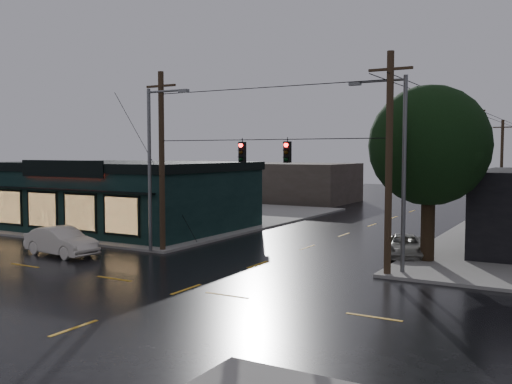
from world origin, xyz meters
The scene contains 14 objects.
ground_plane centered at (0.00, 0.00, 0.00)m, with size 160.00×160.00×0.00m, color black.
sidewalk_nw centered at (-20.00, 20.00, 0.07)m, with size 28.00×28.00×0.15m, color gray.
pizza_shop centered at (-15.00, 12.94, 2.56)m, with size 16.30×12.34×4.90m.
corner_tree centered at (7.33, 10.63, 5.97)m, with size 6.08×6.08×8.90m.
utility_pole_nw centered at (-6.50, 6.50, 0.00)m, with size 2.00×0.32×10.15m, color #312416, non-canonical shape.
utility_pole_ne centered at (6.50, 6.50, 0.00)m, with size 2.00×0.32×10.15m, color #312416, non-canonical shape.
utility_pole_far_a centered at (6.50, 28.00, 0.00)m, with size 2.00×0.32×9.65m, color #312416, non-canonical shape.
utility_pole_far_b centered at (6.50, 48.00, 0.00)m, with size 2.00×0.32×9.15m, color #312416, non-canonical shape.
span_signal_assembly centered at (0.10, 6.50, 5.70)m, with size 13.00×0.48×1.23m.
streetlight_nw centered at (-6.80, 5.80, 0.00)m, with size 5.40×0.30×9.15m, color slate, non-canonical shape.
streetlight_ne centered at (7.00, 7.20, 0.00)m, with size 5.40×0.30×9.15m, color slate, non-canonical shape.
bg_building_west centered at (-14.00, 40.00, 2.20)m, with size 12.00×10.00×4.40m, color #3A322A.
sedan_cream centered at (-10.66, 2.89, 0.78)m, with size 1.65×4.72×1.56m, color beige.
suv_silver centered at (5.86, 11.80, 0.59)m, with size 1.97×4.28×1.19m, color #A2A196.
Camera 1 is at (14.03, -18.71, 5.66)m, focal length 40.00 mm.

